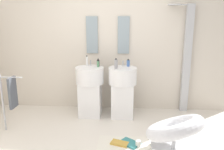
% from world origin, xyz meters
% --- Properties ---
extents(rear_partition, '(4.80, 0.10, 2.60)m').
position_xyz_m(rear_partition, '(0.00, 1.65, 1.30)').
color(rear_partition, beige).
rests_on(rear_partition, ground_plane).
extents(pedestal_sink_left, '(0.51, 0.51, 1.03)m').
position_xyz_m(pedestal_sink_left, '(-0.30, 1.20, 0.52)').
color(pedestal_sink_left, white).
rests_on(pedestal_sink_left, ground_plane).
extents(pedestal_sink_right, '(0.51, 0.51, 1.03)m').
position_xyz_m(pedestal_sink_right, '(0.30, 1.20, 0.52)').
color(pedestal_sink_right, white).
rests_on(pedestal_sink_right, ground_plane).
extents(vanity_mirror_left, '(0.22, 0.03, 0.70)m').
position_xyz_m(vanity_mirror_left, '(-0.30, 1.58, 1.48)').
color(vanity_mirror_left, '#8C9EA8').
extents(vanity_mirror_right, '(0.22, 0.03, 0.70)m').
position_xyz_m(vanity_mirror_right, '(0.30, 1.58, 1.48)').
color(vanity_mirror_right, '#8C9EA8').
extents(shower_column, '(0.49, 0.24, 2.05)m').
position_xyz_m(shower_column, '(1.49, 1.53, 1.08)').
color(shower_column, '#B7BABF').
rests_on(shower_column, ground_plane).
extents(lounge_chair, '(1.11, 1.11, 0.65)m').
position_xyz_m(lounge_chair, '(1.02, -0.05, 0.35)').
color(lounge_chair, '#B7BABF').
rests_on(lounge_chair, ground_plane).
extents(towel_rack, '(0.37, 0.22, 0.95)m').
position_xyz_m(towel_rack, '(-1.45, 0.50, 0.63)').
color(towel_rack, '#B7BABF').
rests_on(towel_rack, ground_plane).
extents(magazine_ochre, '(0.29, 0.21, 0.03)m').
position_xyz_m(magazine_ochre, '(0.29, 0.15, 0.02)').
color(magazine_ochre, gold).
rests_on(magazine_ochre, area_rug).
extents(magazine_teal, '(0.34, 0.32, 0.03)m').
position_xyz_m(magazine_teal, '(0.44, 0.17, 0.02)').
color(magazine_teal, teal).
rests_on(magazine_teal, area_rug).
extents(coffee_mug, '(0.08, 0.08, 0.09)m').
position_xyz_m(coffee_mug, '(0.56, 0.11, 0.06)').
color(coffee_mug, white).
rests_on(coffee_mug, area_rug).
extents(soap_bottle_green, '(0.04, 0.04, 0.12)m').
position_xyz_m(soap_bottle_green, '(-0.15, 1.24, 0.99)').
color(soap_bottle_green, '#59996B').
rests_on(soap_bottle_green, pedestal_sink_left).
extents(soap_bottle_grey, '(0.06, 0.06, 0.18)m').
position_xyz_m(soap_bottle_grey, '(0.18, 1.11, 1.01)').
color(soap_bottle_grey, '#99999E').
rests_on(soap_bottle_grey, pedestal_sink_right).
extents(soap_bottle_black, '(0.05, 0.05, 0.14)m').
position_xyz_m(soap_bottle_black, '(-0.15, 1.28, 0.99)').
color(soap_bottle_black, black).
rests_on(soap_bottle_black, pedestal_sink_left).
extents(soap_bottle_blue, '(0.06, 0.06, 0.13)m').
position_xyz_m(soap_bottle_blue, '(0.40, 1.32, 0.99)').
color(soap_bottle_blue, '#4C72B7').
rests_on(soap_bottle_blue, pedestal_sink_right).
extents(soap_bottle_white, '(0.04, 0.04, 0.20)m').
position_xyz_m(soap_bottle_white, '(-0.37, 1.32, 1.02)').
color(soap_bottle_white, white).
rests_on(soap_bottle_white, pedestal_sink_left).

